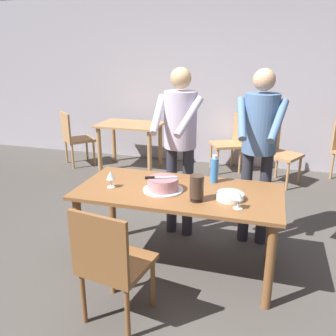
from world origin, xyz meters
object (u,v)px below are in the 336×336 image
at_px(background_chair_3, 74,136).
at_px(hurricane_lamp, 197,188).
at_px(cake_on_platter, 163,185).
at_px(wine_glass_far, 239,196).
at_px(main_dining_table, 178,202).
at_px(person_cutting_cake, 180,135).
at_px(background_chair_0, 231,141).
at_px(cake_knife, 154,178).
at_px(person_standing_beside, 259,139).
at_px(plate_stack, 230,196).
at_px(background_table, 130,134).
at_px(water_bottle, 214,170).
at_px(background_chair_1, 279,150).
at_px(wine_glass_near, 111,176).
at_px(chair_near_side, 111,262).

bearing_deg(background_chair_3, hurricane_lamp, -44.79).
relative_size(cake_on_platter, wine_glass_far, 2.36).
relative_size(main_dining_table, person_cutting_cake, 1.00).
bearing_deg(main_dining_table, background_chair_0, 87.79).
relative_size(cake_knife, background_chair_3, 0.29).
bearing_deg(person_standing_beside, plate_stack, -103.25).
xyz_separation_m(cake_knife, background_table, (-1.28, 2.61, -0.29)).
height_order(water_bottle, person_cutting_cake, person_cutting_cake).
xyz_separation_m(cake_on_platter, hurricane_lamp, (0.31, -0.13, 0.06)).
distance_m(cake_knife, background_table, 2.92).
distance_m(main_dining_table, background_chair_1, 2.63).
bearing_deg(background_chair_1, background_table, 178.89).
distance_m(wine_glass_near, person_cutting_cake, 0.86).
relative_size(plate_stack, hurricane_lamp, 1.05).
bearing_deg(background_chair_0, cake_knife, -95.86).
bearing_deg(cake_knife, background_chair_0, 84.14).
bearing_deg(person_cutting_cake, main_dining_table, -76.26).
height_order(cake_knife, person_standing_beside, person_standing_beside).
relative_size(person_standing_beside, background_chair_3, 1.91).
xyz_separation_m(water_bottle, hurricane_lamp, (-0.06, -0.45, -0.01)).
bearing_deg(wine_glass_far, plate_stack, 116.49).
relative_size(plate_stack, background_chair_3, 0.24).
bearing_deg(background_chair_3, person_standing_beside, -30.31).
xyz_separation_m(wine_glass_far, person_standing_beside, (0.09, 0.88, 0.22)).
xyz_separation_m(cake_knife, wine_glass_near, (-0.38, -0.03, -0.01)).
relative_size(wine_glass_far, background_chair_0, 0.16).
distance_m(wine_glass_far, background_chair_1, 2.77).
relative_size(main_dining_table, chair_near_side, 1.91).
height_order(person_cutting_cake, background_chair_3, person_cutting_cake).
distance_m(hurricane_lamp, background_chair_0, 3.06).
height_order(hurricane_lamp, chair_near_side, hurricane_lamp).
bearing_deg(cake_knife, water_bottle, 37.38).
height_order(cake_on_platter, hurricane_lamp, hurricane_lamp).
xyz_separation_m(wine_glass_far, background_chair_0, (-0.41, 3.09, -0.36)).
distance_m(chair_near_side, background_chair_1, 3.46).
bearing_deg(cake_knife, hurricane_lamp, -15.70).
bearing_deg(water_bottle, cake_knife, -142.62).
relative_size(main_dining_table, hurricane_lamp, 8.18).
bearing_deg(background_table, background_chair_0, 11.61).
distance_m(cake_on_platter, hurricane_lamp, 0.35).
bearing_deg(hurricane_lamp, cake_knife, 164.30).
height_order(person_standing_beside, chair_near_side, person_standing_beside).
xyz_separation_m(person_standing_beside, background_chair_1, (0.24, 1.84, -0.58)).
xyz_separation_m(plate_stack, background_chair_3, (-2.87, 2.50, -0.28)).
distance_m(wine_glass_near, background_chair_3, 3.16).
height_order(main_dining_table, wine_glass_near, wine_glass_near).
bearing_deg(cake_on_platter, background_chair_3, 133.06).
distance_m(main_dining_table, person_cutting_cake, 0.77).
distance_m(cake_knife, person_standing_beside, 1.09).
xyz_separation_m(wine_glass_near, hurricane_lamp, (0.76, -0.08, 0.00)).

